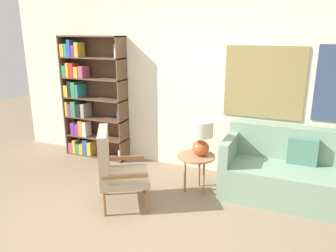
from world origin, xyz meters
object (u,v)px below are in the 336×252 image
object	(u,v)px
bookshelf	(87,100)
side_table	(196,160)
armchair	(114,165)
couch	(300,174)
table_lamp	(201,135)

from	to	relation	value
bookshelf	side_table	bearing A→B (deg)	-15.42
armchair	couch	distance (m)	2.32
couch	table_lamp	distance (m)	1.33
table_lamp	bookshelf	bearing A→B (deg)	165.56
armchair	couch	xyz separation A→B (m)	(2.06, 1.05, -0.20)
armchair	table_lamp	bearing A→B (deg)	41.27
armchair	side_table	bearing A→B (deg)	41.83
bookshelf	couch	size ratio (longest dim) A/B	1.05
side_table	table_lamp	distance (m)	0.33
armchair	side_table	xyz separation A→B (m)	(0.80, 0.72, -0.07)
armchair	couch	world-z (taller)	armchair
armchair	side_table	size ratio (longest dim) A/B	1.90
couch	side_table	size ratio (longest dim) A/B	3.74
couch	table_lamp	world-z (taller)	table_lamp
armchair	bookshelf	bearing A→B (deg)	135.14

